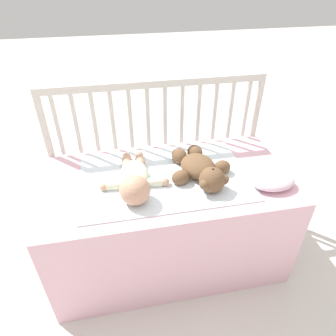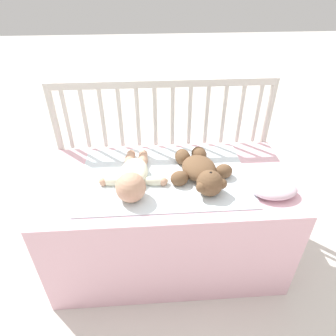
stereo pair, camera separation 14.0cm
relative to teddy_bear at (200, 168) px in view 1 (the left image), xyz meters
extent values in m
plane|color=silver|center=(-0.15, 0.01, -0.60)|extent=(12.00, 12.00, 0.00)
cube|color=#EDB7C6|center=(-0.15, 0.01, -0.32)|extent=(1.18, 0.60, 0.56)
cylinder|color=beige|center=(-0.73, 0.34, -0.14)|extent=(0.04, 0.04, 0.93)
cylinder|color=beige|center=(0.42, 0.34, -0.14)|extent=(0.04, 0.04, 0.93)
cube|color=beige|center=(-0.15, 0.34, 0.30)|extent=(1.15, 0.03, 0.04)
cylinder|color=beige|center=(-0.66, 0.34, 0.12)|extent=(0.02, 0.02, 0.33)
cylinder|color=beige|center=(-0.57, 0.34, 0.12)|extent=(0.02, 0.02, 0.33)
cylinder|color=beige|center=(-0.48, 0.34, 0.12)|extent=(0.02, 0.02, 0.33)
cylinder|color=beige|center=(-0.39, 0.34, 0.12)|extent=(0.02, 0.02, 0.33)
cylinder|color=beige|center=(-0.29, 0.34, 0.12)|extent=(0.02, 0.02, 0.33)
cylinder|color=beige|center=(-0.20, 0.34, 0.12)|extent=(0.02, 0.02, 0.33)
cylinder|color=beige|center=(-0.11, 0.34, 0.12)|extent=(0.02, 0.02, 0.33)
cylinder|color=beige|center=(-0.02, 0.34, 0.12)|extent=(0.02, 0.02, 0.33)
cylinder|color=beige|center=(0.08, 0.34, 0.12)|extent=(0.02, 0.02, 0.33)
cylinder|color=beige|center=(0.17, 0.34, 0.12)|extent=(0.02, 0.02, 0.33)
cylinder|color=beige|center=(0.26, 0.34, 0.12)|extent=(0.02, 0.02, 0.33)
cylinder|color=beige|center=(0.36, 0.34, 0.12)|extent=(0.02, 0.02, 0.33)
cube|color=white|center=(-0.17, 0.03, -0.04)|extent=(0.80, 0.51, 0.01)
ellipsoid|color=brown|center=(-0.01, 0.03, 0.00)|extent=(0.19, 0.21, 0.09)
sphere|color=brown|center=(0.02, -0.11, 0.01)|extent=(0.12, 0.12, 0.12)
sphere|color=beige|center=(0.02, -0.11, 0.04)|extent=(0.05, 0.05, 0.05)
sphere|color=black|center=(0.02, -0.11, 0.06)|extent=(0.02, 0.02, 0.02)
sphere|color=brown|center=(0.07, -0.12, 0.01)|extent=(0.05, 0.05, 0.05)
sphere|color=brown|center=(-0.02, -0.14, 0.01)|extent=(0.05, 0.05, 0.05)
ellipsoid|color=brown|center=(0.11, 0.01, -0.01)|extent=(0.10, 0.08, 0.07)
ellipsoid|color=brown|center=(-0.10, -0.04, -0.01)|extent=(0.10, 0.08, 0.07)
ellipsoid|color=brown|center=(0.02, 0.15, -0.01)|extent=(0.09, 0.11, 0.08)
ellipsoid|color=brown|center=(-0.07, 0.14, -0.01)|extent=(0.09, 0.11, 0.08)
ellipsoid|color=#EAEACC|center=(-0.31, 0.03, -0.01)|extent=(0.14, 0.22, 0.08)
sphere|color=tan|center=(-0.32, -0.12, 0.02)|extent=(0.13, 0.13, 0.13)
ellipsoid|color=#EAEACC|center=(-0.22, -0.03, -0.02)|extent=(0.12, 0.05, 0.05)
ellipsoid|color=#EAEACC|center=(-0.42, -0.02, -0.02)|extent=(0.12, 0.05, 0.05)
sphere|color=tan|center=(-0.18, -0.04, -0.02)|extent=(0.04, 0.04, 0.04)
sphere|color=tan|center=(-0.45, -0.02, -0.02)|extent=(0.04, 0.04, 0.04)
ellipsoid|color=tan|center=(-0.27, 0.14, -0.02)|extent=(0.06, 0.12, 0.05)
ellipsoid|color=tan|center=(-0.34, 0.15, -0.02)|extent=(0.06, 0.12, 0.05)
sphere|color=tan|center=(-0.27, 0.20, -0.02)|extent=(0.04, 0.04, 0.04)
sphere|color=tan|center=(-0.33, 0.21, -0.02)|extent=(0.04, 0.04, 0.04)
ellipsoid|color=silver|center=(0.31, -0.14, -0.02)|extent=(0.20, 0.14, 0.06)
camera|label=1|loc=(-0.37, -1.10, 0.83)|focal=32.00mm
camera|label=2|loc=(-0.23, -1.12, 0.83)|focal=32.00mm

